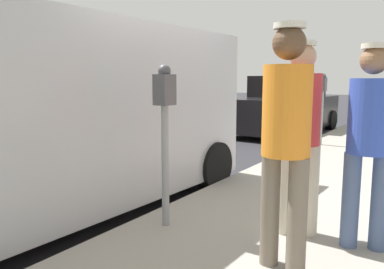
{
  "coord_description": "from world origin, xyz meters",
  "views": [
    {
      "loc": [
        3.48,
        -3.4,
        1.53
      ],
      "look_at": [
        1.65,
        -0.6,
        1.05
      ],
      "focal_mm": 35.69,
      "sensor_mm": 36.0,
      "label": 1
    }
  ],
  "objects_px": {
    "pedestrian_in_blue": "(369,135)",
    "pedestrian_in_red": "(300,126)",
    "parked_van": "(36,115)",
    "parked_sedan_ahead": "(284,107)",
    "parking_meter_far": "(322,97)",
    "pedestrian_in_orange": "(286,132)",
    "parking_meter_near": "(165,118)"
  },
  "relations": [
    {
      "from": "pedestrian_in_blue",
      "to": "parking_meter_far",
      "type": "bearing_deg",
      "value": 108.35
    },
    {
      "from": "parking_meter_far",
      "to": "pedestrian_in_blue",
      "type": "xyz_separation_m",
      "value": [
        1.67,
        -5.03,
        -0.08
      ]
    },
    {
      "from": "parking_meter_near",
      "to": "pedestrian_in_red",
      "type": "distance_m",
      "value": 1.21
    },
    {
      "from": "pedestrian_in_red",
      "to": "pedestrian_in_blue",
      "type": "distance_m",
      "value": 0.56
    },
    {
      "from": "pedestrian_in_blue",
      "to": "parked_van",
      "type": "distance_m",
      "value": 3.27
    },
    {
      "from": "parked_van",
      "to": "pedestrian_in_orange",
      "type": "bearing_deg",
      "value": 1.81
    },
    {
      "from": "parked_van",
      "to": "pedestrian_in_red",
      "type": "bearing_deg",
      "value": 16.65
    },
    {
      "from": "parked_van",
      "to": "parked_sedan_ahead",
      "type": "relative_size",
      "value": 1.17
    },
    {
      "from": "parking_meter_near",
      "to": "parked_sedan_ahead",
      "type": "xyz_separation_m",
      "value": [
        -1.68,
        7.95,
        -0.43
      ]
    },
    {
      "from": "parked_van",
      "to": "parking_meter_near",
      "type": "bearing_deg",
      "value": 11.38
    },
    {
      "from": "pedestrian_in_orange",
      "to": "pedestrian_in_blue",
      "type": "height_order",
      "value": "pedestrian_in_orange"
    },
    {
      "from": "parking_meter_near",
      "to": "pedestrian_in_blue",
      "type": "height_order",
      "value": "pedestrian_in_blue"
    },
    {
      "from": "pedestrian_in_blue",
      "to": "parking_meter_near",
      "type": "bearing_deg",
      "value": -163.66
    },
    {
      "from": "parking_meter_far",
      "to": "parked_van",
      "type": "distance_m",
      "value": 6.01
    },
    {
      "from": "parked_van",
      "to": "parked_sedan_ahead",
      "type": "distance_m",
      "value": 8.27
    },
    {
      "from": "parking_meter_far",
      "to": "pedestrian_in_orange",
      "type": "xyz_separation_m",
      "value": [
        1.23,
        -5.74,
        -0.02
      ]
    },
    {
      "from": "pedestrian_in_blue",
      "to": "pedestrian_in_red",
      "type": "bearing_deg",
      "value": -179.01
    },
    {
      "from": "parking_meter_near",
      "to": "parked_van",
      "type": "distance_m",
      "value": 1.53
    },
    {
      "from": "pedestrian_in_orange",
      "to": "parking_meter_near",
      "type": "bearing_deg",
      "value": 170.06
    },
    {
      "from": "pedestrian_in_orange",
      "to": "parking_meter_far",
      "type": "bearing_deg",
      "value": 102.11
    },
    {
      "from": "pedestrian_in_red",
      "to": "pedestrian_in_orange",
      "type": "xyz_separation_m",
      "value": [
        0.12,
        -0.7,
        0.04
      ]
    },
    {
      "from": "pedestrian_in_red",
      "to": "parked_sedan_ahead",
      "type": "relative_size",
      "value": 0.38
    },
    {
      "from": "parking_meter_far",
      "to": "pedestrian_in_red",
      "type": "distance_m",
      "value": 5.16
    },
    {
      "from": "parked_van",
      "to": "parked_sedan_ahead",
      "type": "xyz_separation_m",
      "value": [
        -0.18,
        8.26,
        -0.41
      ]
    },
    {
      "from": "pedestrian_in_orange",
      "to": "pedestrian_in_blue",
      "type": "relative_size",
      "value": 1.06
    },
    {
      "from": "pedestrian_in_red",
      "to": "parked_sedan_ahead",
      "type": "distance_m",
      "value": 7.99
    },
    {
      "from": "pedestrian_in_red",
      "to": "parked_van",
      "type": "xyz_separation_m",
      "value": [
        -2.62,
        -0.78,
        0.03
      ]
    },
    {
      "from": "pedestrian_in_blue",
      "to": "parked_sedan_ahead",
      "type": "height_order",
      "value": "pedestrian_in_blue"
    },
    {
      "from": "parking_meter_near",
      "to": "pedestrian_in_blue",
      "type": "bearing_deg",
      "value": 16.34
    },
    {
      "from": "parking_meter_far",
      "to": "parking_meter_near",
      "type": "bearing_deg",
      "value": -90.0
    },
    {
      "from": "pedestrian_in_red",
      "to": "pedestrian_in_orange",
      "type": "height_order",
      "value": "pedestrian_in_orange"
    },
    {
      "from": "pedestrian_in_blue",
      "to": "parked_van",
      "type": "height_order",
      "value": "parked_van"
    }
  ]
}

